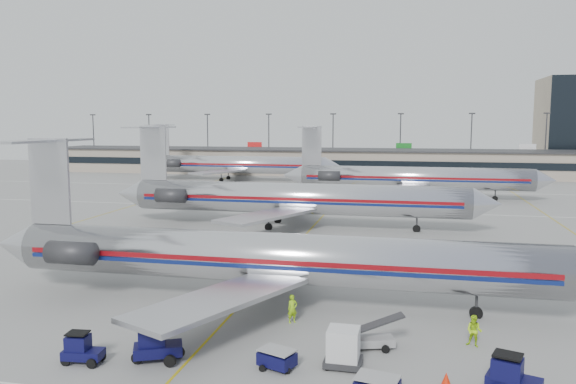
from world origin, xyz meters
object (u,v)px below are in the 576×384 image
(jet_second_row, at_px, (290,198))
(tug_center, at_px, (155,344))
(jet_foreground, at_px, (265,257))
(uld_container, at_px, (343,347))
(belt_loader, at_px, (367,339))

(jet_second_row, height_order, tug_center, jet_second_row)
(jet_second_row, bearing_deg, jet_foreground, -81.43)
(uld_container, bearing_deg, belt_loader, 70.42)
(jet_foreground, distance_m, jet_second_row, 29.34)
(jet_second_row, distance_m, tug_center, 39.58)
(uld_container, bearing_deg, tug_center, -170.92)
(jet_foreground, relative_size, belt_loader, 11.34)
(uld_container, bearing_deg, jet_second_row, 107.07)
(uld_container, height_order, belt_loader, uld_container)
(jet_second_row, relative_size, uld_container, 23.18)
(belt_loader, bearing_deg, jet_second_row, 91.34)
(jet_foreground, relative_size, jet_second_row, 0.93)
(jet_foreground, relative_size, tug_center, 15.71)
(jet_second_row, height_order, belt_loader, jet_second_row)
(uld_container, distance_m, belt_loader, 2.90)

